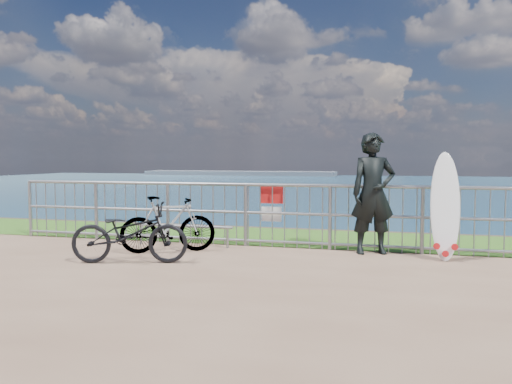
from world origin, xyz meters
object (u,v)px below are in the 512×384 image
(surfer, at_px, (373,194))
(surfboard, at_px, (445,210))
(bicycle_near, at_px, (130,233))
(bicycle_far, at_px, (168,224))

(surfer, distance_m, surfboard, 1.14)
(bicycle_near, bearing_deg, bicycle_far, -28.49)
(surfer, distance_m, bicycle_far, 3.42)
(surfboard, bearing_deg, surfer, 168.38)
(bicycle_far, bearing_deg, surfboard, -111.29)
(bicycle_near, bearing_deg, surfboard, -88.35)
(surfer, distance_m, bicycle_near, 3.92)
(surfboard, bearing_deg, bicycle_far, -173.08)
(bicycle_far, bearing_deg, bicycle_near, 139.15)
(surfboard, bearing_deg, bicycle_near, -162.51)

